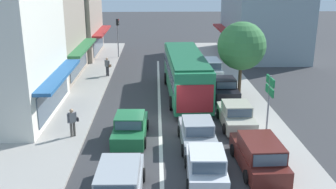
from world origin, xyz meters
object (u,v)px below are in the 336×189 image
object	(u,v)px
city_bus	(186,72)
pedestrian_browsing_midblock	(107,66)
pedestrian_with_handbag_near	(72,121)
parked_wagon_kerb_rear	(209,68)
parked_wagon_kerb_front	(259,155)
parked_sedan_kerb_third	(224,88)
sedan_queue_far_back	(130,128)
parked_sedan_kerb_second	(236,116)
street_tree_right	(242,46)
hatchback_adjacent_lane_lead	(206,166)
traffic_light_downstreet	(118,32)
wagon_adjacent_lane_trail	(119,183)
sedan_behind_bus_mid	(197,134)
directional_road_sign	(270,91)

from	to	relation	value
city_bus	pedestrian_browsing_midblock	distance (m)	8.62
pedestrian_with_handbag_near	parked_wagon_kerb_rear	bearing A→B (deg)	54.92
parked_wagon_kerb_front	parked_sedan_kerb_third	xyz separation A→B (m)	(0.22, 11.19, -0.08)
sedan_queue_far_back	parked_sedan_kerb_second	distance (m)	6.48
parked_sedan_kerb_second	pedestrian_with_handbag_near	xyz separation A→B (m)	(-9.44, -1.60, 0.40)
street_tree_right	hatchback_adjacent_lane_lead	bearing A→B (deg)	-108.35
hatchback_adjacent_lane_lead	traffic_light_downstreet	world-z (taller)	traffic_light_downstreet
hatchback_adjacent_lane_lead	parked_wagon_kerb_rear	distance (m)	18.39
parked_wagon_kerb_front	pedestrian_browsing_midblock	distance (m)	19.35
sedan_queue_far_back	wagon_adjacent_lane_trail	world-z (taller)	wagon_adjacent_lane_trail
hatchback_adjacent_lane_lead	sedan_queue_far_back	bearing A→B (deg)	127.67
pedestrian_with_handbag_near	city_bus	bearing A→B (deg)	47.93
city_bus	pedestrian_browsing_midblock	size ratio (longest dim) A/B	6.71
sedan_behind_bus_mid	wagon_adjacent_lane_trail	bearing A→B (deg)	-125.74
parked_sedan_kerb_second	traffic_light_downstreet	size ratio (longest dim) A/B	1.00
sedan_queue_far_back	parked_wagon_kerb_rear	world-z (taller)	parked_wagon_kerb_rear
sedan_queue_far_back	pedestrian_browsing_midblock	bearing A→B (deg)	101.80
city_bus	parked_sedan_kerb_third	xyz separation A→B (m)	(2.84, -0.23, -1.22)
parked_wagon_kerb_rear	street_tree_right	distance (m)	7.36
parked_wagon_kerb_rear	street_tree_right	world-z (taller)	street_tree_right
directional_road_sign	street_tree_right	xyz separation A→B (m)	(-0.11, 7.04, 1.20)
parked_wagon_kerb_rear	pedestrian_with_handbag_near	bearing A→B (deg)	-125.08
parked_sedan_kerb_third	parked_wagon_kerb_front	bearing A→B (deg)	-91.13
sedan_queue_far_back	wagon_adjacent_lane_trail	size ratio (longest dim) A/B	0.94
directional_road_sign	parked_sedan_kerb_third	bearing A→B (deg)	98.82
city_bus	directional_road_sign	bearing A→B (deg)	-62.62
parked_wagon_kerb_rear	sedan_queue_far_back	bearing A→B (deg)	-114.68
city_bus	pedestrian_with_handbag_near	distance (m)	10.22
parked_sedan_kerb_second	directional_road_sign	distance (m)	3.03
sedan_behind_bus_mid	street_tree_right	xyz separation A→B (m)	(3.88, 7.96, 3.25)
city_bus	parked_sedan_kerb_second	size ratio (longest dim) A/B	2.60
hatchback_adjacent_lane_lead	wagon_adjacent_lane_trail	world-z (taller)	wagon_adjacent_lane_trail
sedan_queue_far_back	sedan_behind_bus_mid	bearing A→B (deg)	-14.93
pedestrian_with_handbag_near	hatchback_adjacent_lane_lead	bearing A→B (deg)	-35.30
wagon_adjacent_lane_trail	parked_sedan_kerb_second	size ratio (longest dim) A/B	1.08
parked_wagon_kerb_front	sedan_queue_far_back	bearing A→B (deg)	149.14
sedan_queue_far_back	traffic_light_downstreet	xyz separation A→B (m)	(-2.55, 21.39, 2.19)
city_bus	traffic_light_downstreet	xyz separation A→B (m)	(-6.18, 13.71, 0.97)
parked_sedan_kerb_third	sedan_behind_bus_mid	bearing A→B (deg)	-108.55
pedestrian_browsing_midblock	parked_sedan_kerb_second	bearing A→B (deg)	-52.20
parked_wagon_kerb_rear	pedestrian_browsing_midblock	xyz separation A→B (m)	(-8.99, -0.13, 0.32)
wagon_adjacent_lane_trail	parked_wagon_kerb_rear	world-z (taller)	same
directional_road_sign	street_tree_right	bearing A→B (deg)	90.89
wagon_adjacent_lane_trail	traffic_light_downstreet	xyz separation A→B (m)	(-2.48, 27.52, 2.11)
hatchback_adjacent_lane_lead	pedestrian_browsing_midblock	size ratio (longest dim) A/B	2.31
directional_road_sign	pedestrian_browsing_midblock	bearing A→B (deg)	127.85
street_tree_right	sedan_queue_far_back	bearing A→B (deg)	-137.11
sedan_queue_far_back	hatchback_adjacent_lane_lead	xyz separation A→B (m)	(3.64, -4.72, 0.05)
wagon_adjacent_lane_trail	pedestrian_with_handbag_near	size ratio (longest dim) A/B	2.78
hatchback_adjacent_lane_lead	street_tree_right	size ratio (longest dim) A/B	0.67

